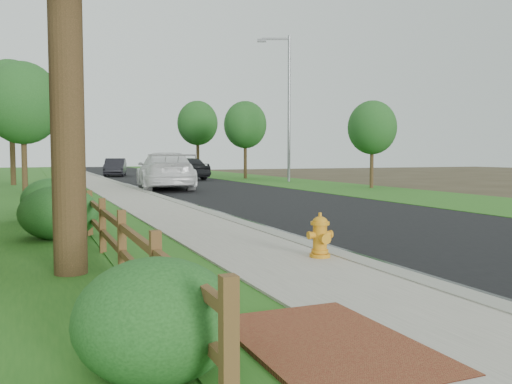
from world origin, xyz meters
name	(u,v)px	position (x,y,z in m)	size (l,w,h in m)	color
ground	(436,303)	(0.00, 0.00, 0.00)	(120.00, 120.00, 0.00)	#342C1C
road	(166,180)	(4.60, 35.00, 0.01)	(8.00, 90.00, 0.02)	black
curb	(109,180)	(0.40, 35.00, 0.06)	(0.40, 90.00, 0.12)	gray
wet_gutter	(114,181)	(0.75, 35.00, 0.02)	(0.50, 90.00, 0.00)	black
sidewalk	(90,181)	(-0.90, 35.00, 0.05)	(2.20, 90.00, 0.10)	gray
grass_strip	(62,181)	(-2.80, 35.00, 0.03)	(1.60, 90.00, 0.06)	#255C1A
verge_far	(250,178)	(11.50, 35.00, 0.02)	(6.00, 90.00, 0.04)	#255C1A
brick_patch	(329,347)	(-2.20, -1.00, 0.06)	(1.60, 2.40, 0.11)	brown
ranch_fence	(96,216)	(-3.60, 6.40, 0.62)	(0.12, 16.92, 1.10)	#50361A
fire_hydrant	(320,237)	(-0.10, 2.91, 0.47)	(0.52, 0.42, 0.80)	orange
white_suv	(165,171)	(2.00, 23.99, 1.02)	(2.81, 6.91, 2.01)	silver
dark_car_mid	(185,168)	(5.98, 34.51, 0.90)	(2.08, 5.17, 1.76)	black
dark_car_far	(115,167)	(2.00, 42.90, 0.80)	(1.66, 4.75, 1.57)	black
streetlight	(286,100)	(11.64, 28.56, 5.71)	(2.21, 1.08, 10.08)	gray
shrub_a	(156,320)	(-3.90, -1.00, 0.53)	(1.42, 1.42, 1.06)	#1A4418
shrub_b	(59,213)	(-4.29, 7.45, 0.62)	(1.76, 1.76, 1.23)	#1A4418
shrub_c	(52,200)	(-4.29, 11.19, 0.63)	(1.74, 1.74, 1.25)	#1A4418
tree_near_left	(23,103)	(-5.11, 22.83, 4.37)	(3.59, 3.59, 6.36)	#362A16
tree_near_right	(372,128)	(13.00, 20.26, 3.44)	(2.76, 2.76, 4.96)	#362A16
tree_mid_left	(11,99)	(-5.84, 31.12, 5.32)	(4.31, 4.31, 7.71)	#362A16
tree_mid_right	(245,125)	(10.77, 34.13, 4.23)	(3.36, 3.36, 6.10)	#362A16
tree_far_right	(198,123)	(9.40, 42.54, 4.77)	(3.70, 3.70, 6.82)	#362A16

